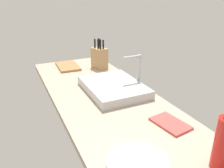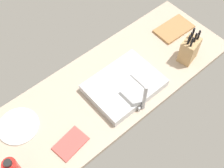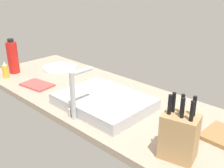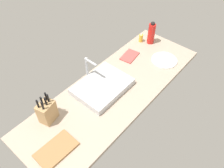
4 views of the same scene
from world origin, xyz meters
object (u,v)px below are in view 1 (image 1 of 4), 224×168
knife_block (99,58)px  faucet (137,69)px  sink_basin (113,87)px  water_bottle (224,144)px  cutting_board (68,66)px  dish_towel (170,123)px  dinner_plate (137,162)px

knife_block → faucet: bearing=-5.1°
sink_basin → water_bottle: size_ratio=1.94×
sink_basin → cutting_board: 66.29cm
sink_basin → dish_towel: size_ratio=2.42×
water_bottle → dinner_plate: bearing=-119.8°
faucet → dinner_plate: bearing=-30.3°
water_bottle → sink_basin: bearing=-175.7°
knife_block → cutting_board: 30.03cm
dinner_plate → dish_towel: 34.68cm
dish_towel → faucet: bearing=169.9°
faucet → dish_towel: (49.20, -8.76, -13.54)cm
sink_basin → faucet: 20.82cm
dish_towel → sink_basin: bearing=-170.2°
faucet → knife_block: bearing=-172.3°
sink_basin → dish_towel: (50.53, 8.75, -2.34)cm
knife_block → cutting_board: bearing=-132.1°
sink_basin → knife_block: bearing=168.3°
faucet → water_bottle: size_ratio=0.98×
sink_basin → dinner_plate: sink_basin is taller
water_bottle → dinner_plate: size_ratio=0.96×
faucet → dinner_plate: (66.49, -38.81, -13.54)cm
faucet → sink_basin: bearing=-94.3°
faucet → knife_block: 52.56cm
knife_block → dinner_plate: 122.89cm
sink_basin → faucet: bearing=85.7°
water_bottle → cutting_board: bearing=-172.0°
dinner_plate → dish_towel: bearing=119.9°
water_bottle → dinner_plate: 33.58cm
cutting_board → water_bottle: (148.26, 20.88, 10.51)cm
cutting_board → dish_towel: (115.16, 23.35, -0.30)cm
knife_block → water_bottle: knife_block is taller
sink_basin → faucet: faucet is taller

